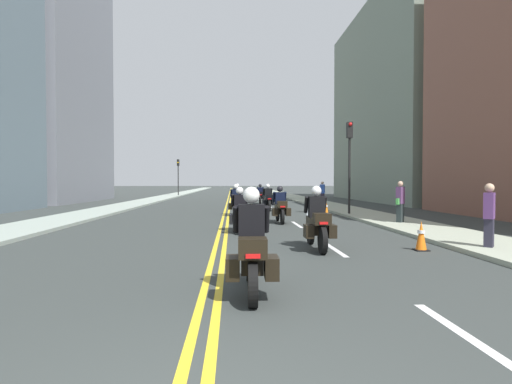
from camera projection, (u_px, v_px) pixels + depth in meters
ground_plane at (230, 196)px, 50.24m from camera, size 264.00×264.00×0.00m
sidewalk_left at (171, 196)px, 49.82m from camera, size 2.55×144.00×0.12m
sidewalk_right at (287, 195)px, 50.65m from camera, size 2.55×144.00×0.12m
centreline_yellow_inner at (229, 196)px, 50.23m from camera, size 0.12×132.00×0.01m
centreline_yellow_outer at (231, 196)px, 50.24m from camera, size 0.12×132.00×0.01m
lane_dashes_white at (266, 204)px, 31.45m from camera, size 0.14×56.40×0.01m
building_left_1 at (46, 53)px, 35.67m from camera, size 7.62×14.14×26.18m
building_right_1 at (411, 105)px, 37.40m from camera, size 9.05×20.91×17.77m
motorcycle_0 at (252, 252)px, 6.21m from camera, size 0.77×2.13×1.66m
motorcycle_1 at (317, 224)px, 10.35m from camera, size 0.76×2.27×1.63m
motorcycle_2 at (240, 214)px, 13.93m from camera, size 0.78×2.11×1.56m
motorcycle_3 at (280, 207)px, 17.12m from camera, size 0.77×2.15×1.57m
motorcycle_4 at (236, 203)px, 20.91m from camera, size 0.77×2.27×1.62m
motorcycle_5 at (268, 200)px, 24.56m from camera, size 0.77×2.19×1.62m
motorcycle_6 at (237, 197)px, 28.33m from camera, size 0.77×2.30×1.62m
motorcycle_7 at (260, 196)px, 32.07m from camera, size 0.77×2.19×1.58m
traffic_cone_0 at (421, 236)px, 10.21m from camera, size 0.33×0.33×0.75m
traffic_cone_1 at (326, 208)px, 21.19m from camera, size 0.31×0.31×0.74m
traffic_light_near at (349, 151)px, 20.67m from camera, size 0.28×0.38×4.78m
traffic_light_far at (178, 171)px, 49.59m from camera, size 0.28×0.38×4.51m
pedestrian_0 at (400, 202)px, 16.20m from camera, size 0.46×0.44×1.77m
pedestrian_1 at (322, 193)px, 30.95m from camera, size 0.42×0.34×1.78m
pedestrian_2 at (489, 216)px, 10.04m from camera, size 0.40×0.42×1.70m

